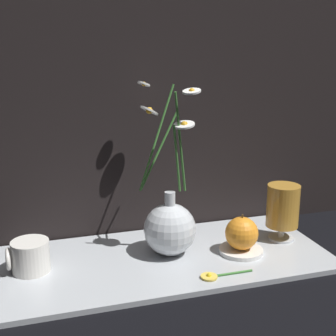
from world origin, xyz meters
The scene contains 9 objects.
ground_plane centered at (0.00, 0.00, 0.00)m, with size 6.00×6.00×0.00m, color black.
shelf centered at (0.00, 0.00, 0.01)m, with size 0.75×0.34×0.01m.
backdrop_wall centered at (0.00, 0.19, 0.55)m, with size 1.25×0.02×1.10m.
vase_with_flowers centered at (0.01, 0.01, 0.08)m, with size 0.13×0.18×0.40m.
yellow_mug centered at (-0.30, 0.02, 0.05)m, with size 0.09×0.08×0.07m.
tea_glass centered at (0.30, 0.01, 0.10)m, with size 0.08×0.08×0.14m.
saucer_plate centered at (0.17, -0.03, 0.02)m, with size 0.10×0.10×0.01m.
orange_fruit centered at (0.17, -0.03, 0.06)m, with size 0.08×0.08×0.09m.
loose_daisy centered at (0.07, -0.13, 0.02)m, with size 0.12×0.04×0.01m.
Camera 1 is at (-0.29, -0.95, 0.49)m, focal length 50.00 mm.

